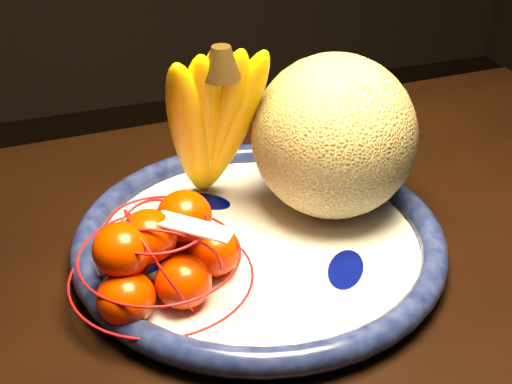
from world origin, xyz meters
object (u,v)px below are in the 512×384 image
object	(u,v)px
cantaloupe	(334,136)
mandarin_bag	(160,254)
fruit_bowl	(259,240)
banana_bunch	(211,119)

from	to	relation	value
cantaloupe	mandarin_bag	xyz separation A→B (m)	(-0.21, -0.08, -0.05)
mandarin_bag	fruit_bowl	bearing A→B (deg)	19.36
banana_bunch	mandarin_bag	bearing A→B (deg)	-128.75
fruit_bowl	banana_bunch	world-z (taller)	banana_bunch
fruit_bowl	banana_bunch	xyz separation A→B (m)	(-0.03, 0.08, 0.11)
cantaloupe	mandarin_bag	size ratio (longest dim) A/B	0.81
fruit_bowl	mandarin_bag	world-z (taller)	mandarin_bag
fruit_bowl	cantaloupe	size ratio (longest dim) A/B	2.20
fruit_bowl	mandarin_bag	xyz separation A→B (m)	(-0.11, -0.04, 0.04)
fruit_bowl	cantaloupe	world-z (taller)	cantaloupe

